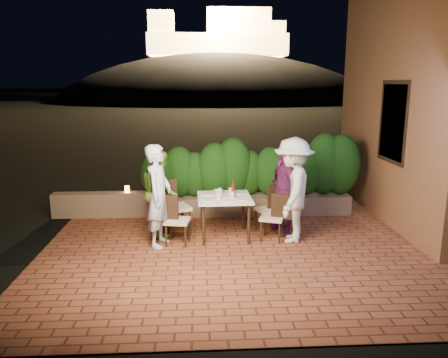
{
  "coord_description": "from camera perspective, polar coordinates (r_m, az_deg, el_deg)",
  "views": [
    {
      "loc": [
        -0.87,
        -6.56,
        2.73
      ],
      "look_at": [
        -0.43,
        1.0,
        1.05
      ],
      "focal_mm": 35.0,
      "sensor_mm": 36.0,
      "label": 1
    }
  ],
  "objects": [
    {
      "name": "chair_right_front",
      "position": [
        7.74,
        6.3,
        -4.91
      ],
      "size": [
        0.5,
        0.5,
        0.85
      ],
      "primitive_type": null,
      "rotation": [
        0.0,
        0.0,
        2.81
      ],
      "color": "black",
      "rests_on": "ground"
    },
    {
      "name": "chair_left_front",
      "position": [
        7.54,
        -6.1,
        -5.29
      ],
      "size": [
        0.47,
        0.47,
        0.87
      ],
      "primitive_type": null,
      "rotation": [
        0.0,
        0.0,
        -0.17
      ],
      "color": "black",
      "rests_on": "ground"
    },
    {
      "name": "planter",
      "position": [
        9.28,
        3.44,
        -3.35
      ],
      "size": [
        4.2,
        0.55,
        0.4
      ],
      "primitive_type": "cube",
      "color": "brown",
      "rests_on": "ground"
    },
    {
      "name": "parapet_lamp",
      "position": [
        9.24,
        -12.55,
        -1.32
      ],
      "size": [
        0.1,
        0.1,
        0.14
      ],
      "primitive_type": "cylinder",
      "color": "orange",
      "rests_on": "parapet"
    },
    {
      "name": "terrace_floor",
      "position": [
        7.65,
        3.49,
        -9.04
      ],
      "size": [
        7.0,
        6.0,
        0.15
      ],
      "primitive_type": "cube",
      "color": "brown",
      "rests_on": "ground"
    },
    {
      "name": "glass_se",
      "position": [
        7.92,
        0.85,
        -1.56
      ],
      "size": [
        0.07,
        0.07,
        0.11
      ],
      "primitive_type": "cylinder",
      "color": "silver",
      "rests_on": "dining_table"
    },
    {
      "name": "building_wall",
      "position": [
        9.66,
        24.65,
        10.02
      ],
      "size": [
        1.6,
        5.0,
        5.0
      ],
      "primitive_type": "cube",
      "color": "brown",
      "rests_on": "ground"
    },
    {
      "name": "diner_white",
      "position": [
        7.62,
        9.0,
        -1.45
      ],
      "size": [
        1.03,
        1.34,
        1.83
      ],
      "primitive_type": "imported",
      "rotation": [
        0.0,
        0.0,
        -1.91
      ],
      "color": "silver",
      "rests_on": "ground"
    },
    {
      "name": "parapet",
      "position": [
        9.4,
        -15.06,
        -3.23
      ],
      "size": [
        2.2,
        0.3,
        0.5
      ],
      "primitive_type": "cube",
      "color": "brown",
      "rests_on": "ground"
    },
    {
      "name": "plate_sw",
      "position": [
        7.89,
        -2.09,
        -1.99
      ],
      "size": [
        0.23,
        0.23,
        0.01
      ],
      "primitive_type": "cylinder",
      "color": "white",
      "rests_on": "dining_table"
    },
    {
      "name": "glass_ne",
      "position": [
        7.63,
        1.11,
        -2.1
      ],
      "size": [
        0.07,
        0.07,
        0.12
      ],
      "primitive_type": "cylinder",
      "color": "silver",
      "rests_on": "dining_table"
    },
    {
      "name": "hill",
      "position": [
        66.96,
        -0.84,
        6.74
      ],
      "size": [
        52.0,
        40.0,
        22.0
      ],
      "primitive_type": "ellipsoid",
      "color": "black",
      "rests_on": "ground"
    },
    {
      "name": "dining_table",
      "position": [
        7.84,
        0.04,
        -4.98
      ],
      "size": [
        0.97,
        0.97,
        0.75
      ],
      "primitive_type": null,
      "rotation": [
        0.0,
        0.0,
        0.03
      ],
      "color": "white",
      "rests_on": "ground"
    },
    {
      "name": "beer_bottle",
      "position": [
        7.77,
        1.2,
        -1.13
      ],
      "size": [
        0.06,
        0.06,
        0.3
      ],
      "primitive_type": null,
      "color": "#4E1E0D",
      "rests_on": "dining_table"
    },
    {
      "name": "window_pane",
      "position": [
        8.9,
        21.37,
        6.94
      ],
      "size": [
        0.08,
        1.0,
        1.4
      ],
      "primitive_type": "cube",
      "color": "black",
      "rests_on": "building_wall"
    },
    {
      "name": "window_frame",
      "position": [
        8.89,
        21.31,
        6.95
      ],
      "size": [
        0.06,
        1.15,
        1.55
      ],
      "primitive_type": "cube",
      "color": "black",
      "rests_on": "building_wall"
    },
    {
      "name": "diner_green",
      "position": [
        8.02,
        -8.4,
        -1.7
      ],
      "size": [
        0.83,
        0.92,
        1.57
      ],
      "primitive_type": "imported",
      "rotation": [
        0.0,
        0.0,
        1.94
      ],
      "color": "#8BCF40",
      "rests_on": "ground"
    },
    {
      "name": "diner_blue",
      "position": [
        7.4,
        -8.55,
        -2.19
      ],
      "size": [
        0.55,
        0.71,
        1.74
      ],
      "primitive_type": "imported",
      "rotation": [
        0.0,
        0.0,
        1.34
      ],
      "color": "silver",
      "rests_on": "ground"
    },
    {
      "name": "glass_sw",
      "position": [
        7.87,
        -0.57,
        -1.63
      ],
      "size": [
        0.07,
        0.07,
        0.12
      ],
      "primitive_type": "cylinder",
      "color": "silver",
      "rests_on": "dining_table"
    },
    {
      "name": "chair_right_back",
      "position": [
        8.15,
        5.86,
        -3.87
      ],
      "size": [
        0.54,
        0.54,
        0.89
      ],
      "primitive_type": null,
      "rotation": [
        0.0,
        0.0,
        3.54
      ],
      "color": "black",
      "rests_on": "ground"
    },
    {
      "name": "glass_nw",
      "position": [
        7.57,
        -0.68,
        -2.24
      ],
      "size": [
        0.06,
        0.06,
        0.11
      ],
      "primitive_type": "cylinder",
      "color": "silver",
      "rests_on": "dining_table"
    },
    {
      "name": "ground",
      "position": [
        7.17,
        3.97,
        -10.09
      ],
      "size": [
        400.0,
        400.0,
        0.0
      ],
      "primitive_type": "plane",
      "color": "black",
      "rests_on": "ground"
    },
    {
      "name": "hedge",
      "position": [
        9.1,
        3.5,
        1.2
      ],
      "size": [
        4.0,
        0.7,
        1.1
      ],
      "primitive_type": null,
      "color": "#153F11",
      "rests_on": "planter"
    },
    {
      "name": "plate_nw",
      "position": [
        7.49,
        -2.08,
        -2.79
      ],
      "size": [
        0.22,
        0.22,
        0.01
      ],
      "primitive_type": "cylinder",
      "color": "white",
      "rests_on": "dining_table"
    },
    {
      "name": "plate_front",
      "position": [
        7.47,
        0.65,
        -2.83
      ],
      "size": [
        0.24,
        0.24,
        0.01
      ],
      "primitive_type": "cylinder",
      "color": "white",
      "rests_on": "dining_table"
    },
    {
      "name": "plate_se",
      "position": [
        8.0,
        1.9,
        -1.78
      ],
      "size": [
        0.24,
        0.24,
        0.01
      ],
      "primitive_type": "cylinder",
      "color": "white",
      "rests_on": "dining_table"
    },
    {
      "name": "plate_centre",
      "position": [
        7.76,
        -0.12,
        -2.24
      ],
      "size": [
        0.23,
        0.23,
        0.01
      ],
      "primitive_type": "cylinder",
      "color": "white",
      "rests_on": "dining_table"
    },
    {
      "name": "diner_purple",
      "position": [
        8.15,
        7.84,
        -1.19
      ],
      "size": [
        0.62,
        1.03,
        1.64
      ],
      "primitive_type": "imported",
      "rotation": [
        0.0,
        0.0,
        -1.32
      ],
      "color": "#6F2567",
      "rests_on": "ground"
    },
    {
      "name": "fortress",
      "position": [
        67.08,
        -0.88,
        19.16
      ],
      "size": [
        26.0,
        8.0,
        8.0
      ],
      "primitive_type": null,
      "color": "#FFCC7A",
      "rests_on": "hill"
    },
    {
      "name": "chair_left_back",
      "position": [
        8.05,
        -6.32,
        -3.55
      ],
      "size": [
        0.62,
        0.62,
        1.03
      ],
      "primitive_type": null,
      "rotation": [
        0.0,
        0.0,
        0.38
      ],
      "color": "black",
      "rests_on": "ground"
    },
    {
      "name": "bowl",
      "position": [
        8.04,
        -0.73,
        -1.6
      ],
      "size": [
        0.2,
        0.2,
        0.04
      ],
      "primitive_type": "imported",
      "rotation": [
        0.0,
        0.0,
        0.15
      ],
      "color": "white",
      "rests_on": "dining_table"
    },
    {
      "name": "plate_ne",
      "position": [
        7.56,
        2.27,
        -2.65
      ],
      "size": [
        0.21,
        0.21,
        0.01
      ],
      "primitive_type": "cylinder",
      "color": "white",
      "rests_on": "dining_table"
    }
  ]
}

